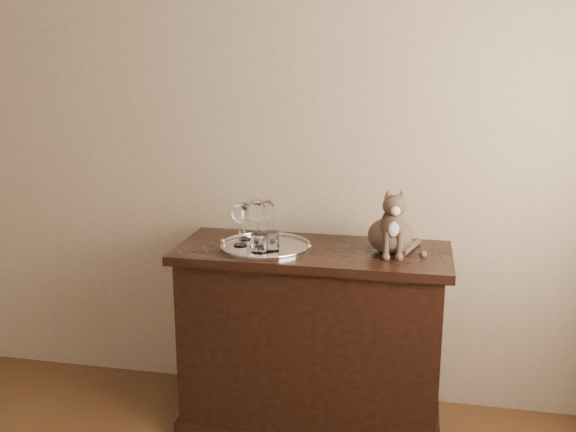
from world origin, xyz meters
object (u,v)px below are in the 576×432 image
wine_glass_c (240,224)px  wine_glass_d (257,223)px  cat (391,219)px  tray (265,247)px  sideboard (312,338)px  wine_glass_a (244,221)px  tumbler_a (271,242)px  tumbler_b (260,243)px  wine_glass_b (267,220)px

wine_glass_c → wine_glass_d: size_ratio=0.91×
wine_glass_c → cat: cat is taller
wine_glass_d → tray: bearing=19.0°
sideboard → wine_glass_a: (-0.32, 0.06, 0.52)m
tumbler_a → tumbler_b: tumbler_a is taller
wine_glass_b → tumbler_b: size_ratio=2.27×
wine_glass_c → tumbler_a: wine_glass_c is taller
wine_glass_d → tumbler_a: bearing=-37.6°
wine_glass_b → cat: 0.56m
wine_glass_c → tumbler_b: wine_glass_c is taller
sideboard → wine_glass_d: wine_glass_d is taller
sideboard → wine_glass_a: size_ratio=6.86×
wine_glass_b → wine_glass_d: size_ratio=0.89×
tumbler_b → wine_glass_b: bearing=94.1°
sideboard → wine_glass_c: (-0.32, -0.04, 0.53)m
wine_glass_a → wine_glass_c: bearing=-85.7°
sideboard → tray: size_ratio=3.00×
sideboard → tray: tray is taller
sideboard → wine_glass_d: bearing=-170.4°
wine_glass_a → cat: cat is taller
wine_glass_b → tumbler_b: bearing=-85.9°
sideboard → tumbler_b: 0.53m
wine_glass_b → tumbler_b: wine_glass_b is taller
cat → wine_glass_c: bearing=176.6°
wine_glass_d → tumbler_a: (0.07, -0.06, -0.06)m
wine_glass_b → wine_glass_c: wine_glass_c is taller
tray → tumbler_a: bearing=-60.1°
wine_glass_d → cat: (0.57, 0.06, 0.03)m
tumbler_b → sideboard: bearing=32.0°
wine_glass_b → wine_glass_d: wine_glass_d is taller
tray → tumbler_b: bearing=-90.7°
wine_glass_a → wine_glass_c: (0.01, -0.10, 0.01)m
tumbler_b → wine_glass_c: bearing=141.0°
tumbler_a → tumbler_b: (-0.04, -0.03, -0.00)m
wine_glass_a → tumbler_b: (0.12, -0.19, -0.05)m
wine_glass_b → wine_glass_a: bearing=-174.8°
wine_glass_b → sideboard: bearing=-16.6°
tumbler_a → tumbler_b: size_ratio=1.03×
sideboard → wine_glass_a: bearing=170.1°
tray → sideboard: bearing=7.9°
tray → wine_glass_c: 0.15m
sideboard → cat: 0.66m
tray → wine_glass_b: 0.14m
wine_glass_c → tumbler_a: (0.15, -0.06, -0.05)m
wine_glass_b → wine_glass_c: size_ratio=0.98×
wine_glass_a → wine_glass_d: wine_glass_d is taller
tumbler_b → tray: bearing=89.3°
wine_glass_c → wine_glass_d: 0.08m
sideboard → tray: 0.48m
tumbler_b → cat: cat is taller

